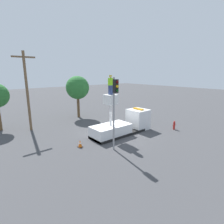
# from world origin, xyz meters

# --- Properties ---
(ground_plane) EXTENTS (120.00, 120.00, 0.00)m
(ground_plane) POSITION_xyz_m (0.00, 0.00, 0.00)
(ground_plane) COLOR #424244
(bucket_truck) EXTENTS (6.79, 2.09, 4.10)m
(bucket_truck) POSITION_xyz_m (0.70, 0.00, 0.86)
(bucket_truck) COLOR black
(bucket_truck) RESTS_ON ground
(worker) EXTENTS (0.40, 0.26, 1.75)m
(worker) POSITION_xyz_m (-0.99, 0.00, 4.98)
(worker) COLOR navy
(worker) RESTS_ON bucket_truck
(traffic_light_pole) EXTENTS (0.34, 0.57, 5.75)m
(traffic_light_pole) POSITION_xyz_m (-2.63, -2.51, 4.06)
(traffic_light_pole) COLOR gray
(traffic_light_pole) RESTS_ON ground
(fire_hydrant) EXTENTS (0.46, 0.22, 0.94)m
(fire_hydrant) POSITION_xyz_m (5.74, -2.73, 0.46)
(fire_hydrant) COLOR #B2231E
(fire_hydrant) RESTS_ON ground
(traffic_cone_rear) EXTENTS (0.40, 0.40, 0.64)m
(traffic_cone_rear) POSITION_xyz_m (-4.49, -0.24, 0.30)
(traffic_cone_rear) COLOR black
(traffic_cone_rear) RESTS_ON ground
(tree_left_bg) EXTENTS (3.10, 3.10, 5.64)m
(tree_left_bg) POSITION_xyz_m (0.42, 8.71, 4.06)
(tree_left_bg) COLOR brown
(tree_left_bg) RESTS_ON ground
(utility_pole) EXTENTS (2.20, 0.26, 8.19)m
(utility_pole) POSITION_xyz_m (-6.31, 7.08, 4.42)
(utility_pole) COLOR brown
(utility_pole) RESTS_ON ground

